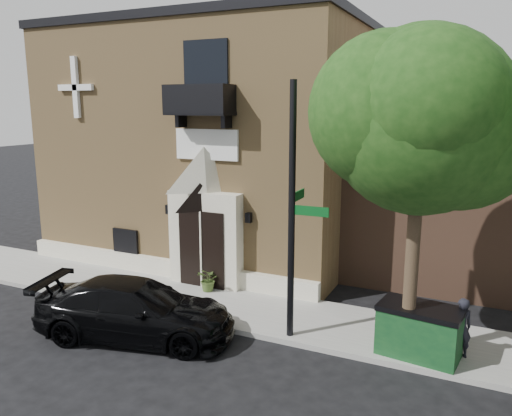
{
  "coord_description": "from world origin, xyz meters",
  "views": [
    {
      "loc": [
        7.44,
        -11.24,
        6.17
      ],
      "look_at": [
        1.23,
        2.0,
        3.14
      ],
      "focal_mm": 35.0,
      "sensor_mm": 36.0,
      "label": 1
    }
  ],
  "objects": [
    {
      "name": "fire_hydrant",
      "position": [
        6.72,
        0.25,
        0.57
      ],
      "size": [
        0.49,
        0.39,
        0.86
      ],
      "color": "maroon",
      "rests_on": "sidewalk"
    },
    {
      "name": "planter",
      "position": [
        -0.58,
        2.18,
        0.54
      ],
      "size": [
        0.84,
        0.77,
        0.79
      ],
      "primitive_type": "imported",
      "rotation": [
        0.0,
        0.0,
        -0.26
      ],
      "color": "#486028",
      "rests_on": "sidewalk"
    },
    {
      "name": "dumpster",
      "position": [
        6.26,
        0.64,
        0.79
      ],
      "size": [
        2.07,
        1.35,
        1.27
      ],
      "rotation": [
        0.0,
        0.0,
        -0.13
      ],
      "color": "#0F381B",
      "rests_on": "sidewalk"
    },
    {
      "name": "street_sign",
      "position": [
        3.03,
        0.35,
        3.48
      ],
      "size": [
        1.06,
        1.06,
        6.63
      ],
      "rotation": [
        0.0,
        0.0,
        0.03
      ],
      "color": "black",
      "rests_on": "sidewalk"
    },
    {
      "name": "ground",
      "position": [
        0.0,
        0.0,
        0.0
      ],
      "size": [
        120.0,
        120.0,
        0.0
      ],
      "primitive_type": "plane",
      "color": "black",
      "rests_on": "ground"
    },
    {
      "name": "black_sedan",
      "position": [
        -0.83,
        -1.25,
        0.78
      ],
      "size": [
        5.74,
        3.4,
        1.56
      ],
      "primitive_type": "imported",
      "rotation": [
        0.0,
        0.0,
        1.81
      ],
      "color": "black",
      "rests_on": "ground"
    },
    {
      "name": "pedestrian_near",
      "position": [
        7.16,
        0.96,
        0.91
      ],
      "size": [
        0.66,
        0.58,
        1.52
      ],
      "primitive_type": "imported",
      "rotation": [
        0.0,
        0.0,
        3.64
      ],
      "color": "black",
      "rests_on": "sidewalk"
    },
    {
      "name": "sidewalk",
      "position": [
        1.0,
        1.5,
        0.07
      ],
      "size": [
        42.0,
        3.0,
        0.15
      ],
      "primitive_type": "cube",
      "color": "gray",
      "rests_on": "ground"
    },
    {
      "name": "church",
      "position": [
        -2.99,
        7.95,
        4.63
      ],
      "size": [
        12.2,
        11.01,
        9.3
      ],
      "color": "#AA8450",
      "rests_on": "ground"
    },
    {
      "name": "street_tree_left",
      "position": [
        6.03,
        0.35,
        5.87
      ],
      "size": [
        4.97,
        4.38,
        7.77
      ],
      "color": "#38281C",
      "rests_on": "sidewalk"
    }
  ]
}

